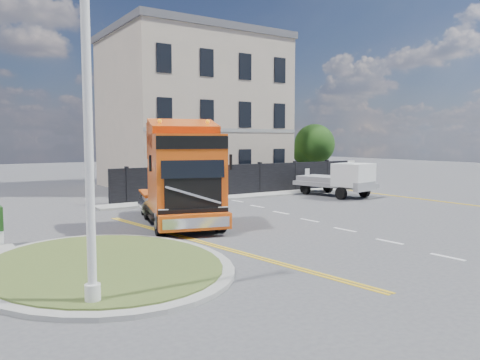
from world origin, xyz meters
TOP-DOWN VIEW (x-y plane):
  - ground at (0.00, 0.00)m, footprint 120.00×120.00m
  - traffic_island at (-7.00, -3.00)m, footprint 6.80×6.80m
  - hoarding_fence at (6.55, 9.00)m, footprint 18.80×0.25m
  - georgian_building at (6.00, 16.50)m, footprint 12.30×10.30m
  - tree at (14.38, 12.10)m, footprint 3.20×3.20m
  - pavement_far at (6.00, 8.10)m, footprint 20.00×1.60m
  - truck at (-2.38, 1.35)m, footprint 4.46×7.55m
  - flatbed_pickup at (10.38, 4.61)m, footprint 2.99×5.44m
  - lamppost_island at (-8.15, -6.00)m, footprint 0.26×0.52m

SIDE VIEW (x-z plane):
  - ground at x=0.00m, z-range 0.00..0.00m
  - pavement_far at x=6.00m, z-range 0.00..0.12m
  - traffic_island at x=-7.00m, z-range 0.00..0.16m
  - hoarding_fence at x=6.55m, z-range 0.00..2.00m
  - flatbed_pickup at x=10.38m, z-range 0.08..2.21m
  - truck at x=-2.38m, z-range -0.22..4.04m
  - tree at x=14.38m, z-range 0.65..5.45m
  - lamppost_island at x=-8.15m, z-range 0.17..8.59m
  - georgian_building at x=6.00m, z-range -0.63..12.17m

